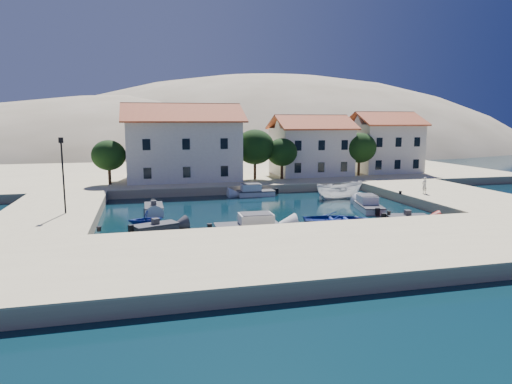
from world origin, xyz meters
TOP-DOWN VIEW (x-y plane):
  - ground at (0.00, 0.00)m, footprint 400.00×400.00m
  - quay_south at (0.00, -6.00)m, footprint 52.00×12.00m
  - quay_east at (20.50, 10.00)m, footprint 11.00×20.00m
  - quay_west at (-19.00, 10.00)m, footprint 8.00×20.00m
  - quay_north at (2.00, 38.00)m, footprint 80.00×36.00m
  - hills at (20.64, 123.62)m, footprint 254.00×176.00m
  - building_left at (-6.00, 28.00)m, footprint 14.70×9.45m
  - building_mid at (12.00, 29.00)m, footprint 10.50×8.40m
  - building_right at (24.00, 30.00)m, footprint 9.45×8.40m
  - trees at (4.51, 25.46)m, footprint 37.30×5.30m
  - lamppost at (-17.50, 8.00)m, footprint 0.35×0.25m
  - bollards at (2.80, 3.87)m, footprint 29.36×9.56m
  - motorboat_grey_sw at (-10.39, 3.88)m, footprint 3.70×2.65m
  - cabin_cruiser_south at (-3.48, 2.05)m, footprint 5.06×2.25m
  - rowboat_south at (4.24, 2.58)m, footprint 6.11×4.91m
  - motorboat_red_se at (10.50, 2.02)m, footprint 3.73×2.24m
  - cabin_cruiser_east at (9.77, 7.41)m, footprint 2.89×5.05m
  - boat_east at (9.80, 14.24)m, footprint 5.42×2.09m
  - motorboat_white_ne at (10.71, 18.52)m, footprint 2.39×3.42m
  - rowboat_west at (-11.16, 6.12)m, footprint 2.93×2.61m
  - motorboat_white_west at (-10.29, 12.12)m, footprint 1.72×3.85m
  - cabin_cruiser_north at (1.36, 18.46)m, footprint 4.24×1.82m
  - pedestrian at (17.34, 9.77)m, footprint 0.71×0.55m

SIDE VIEW (x-z plane):
  - hills at x=20.64m, z-range -72.90..26.10m
  - ground at x=0.00m, z-range 0.00..0.00m
  - rowboat_south at x=4.24m, z-range -0.56..0.56m
  - boat_east at x=9.80m, z-range -1.04..1.04m
  - rowboat_west at x=-11.16m, z-range -0.71..0.71m
  - motorboat_white_west at x=-10.29m, z-range -0.33..0.92m
  - motorboat_red_se at x=10.50m, z-range -0.33..0.92m
  - motorboat_grey_sw at x=-10.39m, z-range -0.33..0.92m
  - motorboat_white_ne at x=10.71m, z-range -0.33..0.92m
  - cabin_cruiser_south at x=-3.48m, z-range -0.32..1.28m
  - cabin_cruiser_north at x=1.36m, z-range -0.32..1.28m
  - cabin_cruiser_east at x=9.77m, z-range -0.32..1.28m
  - quay_south at x=0.00m, z-range 0.00..1.00m
  - quay_east at x=20.50m, z-range 0.00..1.00m
  - quay_west at x=-19.00m, z-range 0.00..1.00m
  - quay_north at x=2.00m, z-range 0.00..1.00m
  - bollards at x=2.80m, z-range 1.00..1.30m
  - pedestrian at x=17.34m, z-range 1.00..2.74m
  - lamppost at x=-17.50m, z-range 1.64..7.87m
  - trees at x=4.51m, z-range 1.61..8.06m
  - building_mid at x=12.00m, z-range 1.07..9.37m
  - building_right at x=24.00m, z-range 1.07..9.87m
  - building_left at x=-6.00m, z-range 1.09..10.79m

